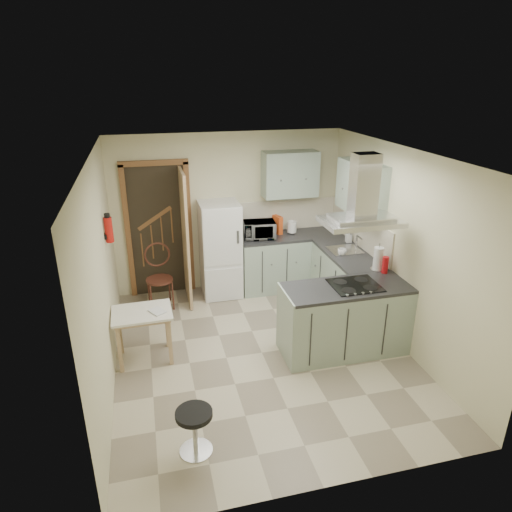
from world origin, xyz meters
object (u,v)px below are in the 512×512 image
object	(u,v)px
extractor_hood	(361,221)
drop_leaf_table	(144,335)
fridge	(220,250)
bentwood_chair	(159,280)
microwave	(259,230)
peninsula	(345,319)
stool	(195,431)

from	to	relation	value
extractor_hood	drop_leaf_table	size ratio (longest dim) A/B	1.28
fridge	extractor_hood	world-z (taller)	extractor_hood
bentwood_chair	microwave	distance (m)	1.70
fridge	peninsula	bearing A→B (deg)	-58.26
peninsula	microwave	xyz separation A→B (m)	(-0.61, 1.95, 0.58)
extractor_hood	bentwood_chair	bearing A→B (deg)	142.68
drop_leaf_table	bentwood_chair	size ratio (longest dim) A/B	0.79
bentwood_chair	stool	size ratio (longest dim) A/B	1.93
drop_leaf_table	bentwood_chair	xyz separation A→B (m)	(0.26, 1.33, 0.12)
peninsula	drop_leaf_table	bearing A→B (deg)	170.37
fridge	microwave	xyz separation A→B (m)	(0.62, -0.03, 0.28)
peninsula	extractor_hood	bearing A→B (deg)	0.00
bentwood_chair	microwave	size ratio (longest dim) A/B	1.84
bentwood_chair	stool	world-z (taller)	bentwood_chair
bentwood_chair	peninsula	bearing A→B (deg)	-44.05
fridge	microwave	bearing A→B (deg)	-2.54
drop_leaf_table	microwave	size ratio (longest dim) A/B	1.45
extractor_hood	microwave	world-z (taller)	extractor_hood
fridge	drop_leaf_table	bearing A→B (deg)	-128.16
stool	bentwood_chair	bearing A→B (deg)	92.93
drop_leaf_table	bentwood_chair	distance (m)	1.36
fridge	extractor_hood	xyz separation A→B (m)	(1.32, -1.98, 0.97)
stool	microwave	size ratio (longest dim) A/B	0.95
fridge	microwave	size ratio (longest dim) A/B	3.08
extractor_hood	stool	bearing A→B (deg)	-150.01
extractor_hood	stool	world-z (taller)	extractor_hood
fridge	stool	xyz separation A→B (m)	(-0.81, -3.21, -0.52)
bentwood_chair	drop_leaf_table	bearing A→B (deg)	-106.61
bentwood_chair	microwave	xyz separation A→B (m)	(1.59, 0.21, 0.59)
peninsula	bentwood_chair	xyz separation A→B (m)	(-2.19, 1.75, -0.00)
drop_leaf_table	stool	size ratio (longest dim) A/B	1.52
extractor_hood	microwave	bearing A→B (deg)	109.90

